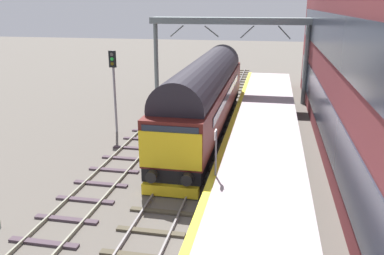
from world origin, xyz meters
name	(u,v)px	position (x,y,z in m)	size (l,w,h in m)	color
ground_plane	(191,158)	(0.00, 0.00, 0.00)	(140.00, 140.00, 0.00)	#5B554E
track_main	(191,157)	(0.00, 0.00, 0.06)	(2.50, 60.00, 0.15)	slate
track_adjacent_west	(130,153)	(-3.34, 0.00, 0.06)	(2.50, 60.00, 0.15)	gray
station_platform	(261,154)	(3.60, 0.00, 0.50)	(4.00, 44.00, 1.01)	#B4A5AC
station_building	(381,43)	(8.86, 1.38, 5.99)	(4.41, 38.75, 11.98)	maroon
diesel_locomotive	(206,94)	(0.00, 4.52, 2.48)	(2.74, 18.22, 4.68)	black
signal_post_far	(114,81)	(-5.49, 3.51, 3.23)	(0.44, 0.22, 5.08)	gray
platform_number_sign	(216,146)	(1.85, -4.18, 2.30)	(0.10, 0.44, 1.95)	slate
overhead_footbridge	(229,26)	(0.38, 13.64, 6.07)	(12.64, 2.00, 6.70)	slate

